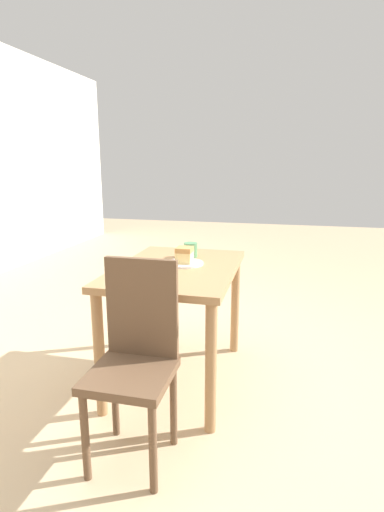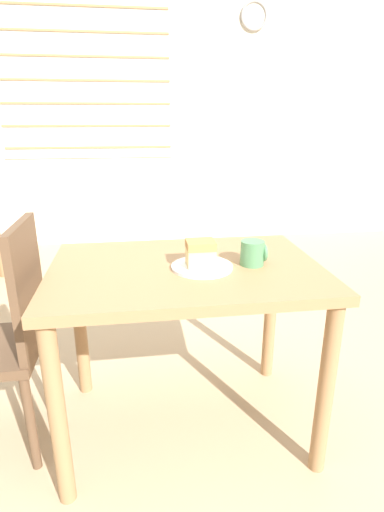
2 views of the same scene
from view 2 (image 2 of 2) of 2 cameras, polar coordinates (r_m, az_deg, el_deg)
ground_plane at (r=1.84m, az=-4.73°, el=-25.94°), size 14.00×14.00×0.00m
wall_back at (r=4.33m, az=-8.16°, el=20.40°), size 10.00×0.09×2.80m
dining_table_near at (r=1.59m, az=-0.87°, el=-5.34°), size 1.04×0.72×0.76m
chair_near_window at (r=1.72m, az=-25.00°, el=-10.13°), size 0.37×0.37×0.95m
plate at (r=1.52m, az=1.43°, el=-1.54°), size 0.23×0.23×0.01m
cake_slice at (r=1.50m, az=1.23°, el=0.41°), size 0.11×0.10×0.10m
coffee_mug at (r=1.56m, az=8.75°, el=0.44°), size 0.10×0.09×0.10m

